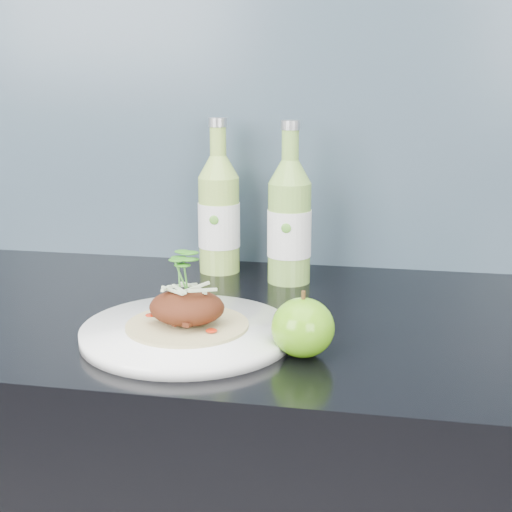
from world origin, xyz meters
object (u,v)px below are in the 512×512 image
(green_apple, at_px, (303,328))
(cider_bottle_left, at_px, (219,215))
(cider_bottle_right, at_px, (289,222))
(dinner_plate, at_px, (188,332))

(green_apple, xyz_separation_m, cider_bottle_left, (-0.19, 0.36, 0.06))
(green_apple, relative_size, cider_bottle_right, 0.31)
(green_apple, bearing_deg, dinner_plate, 168.28)
(dinner_plate, xyz_separation_m, green_apple, (0.16, -0.03, 0.03))
(green_apple, xyz_separation_m, cider_bottle_right, (-0.06, 0.32, 0.06))
(cider_bottle_left, bearing_deg, cider_bottle_right, 6.05)
(dinner_plate, relative_size, cider_bottle_left, 1.23)
(cider_bottle_left, bearing_deg, dinner_plate, -59.27)
(cider_bottle_left, relative_size, cider_bottle_right, 1.00)
(green_apple, bearing_deg, cider_bottle_left, 118.01)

